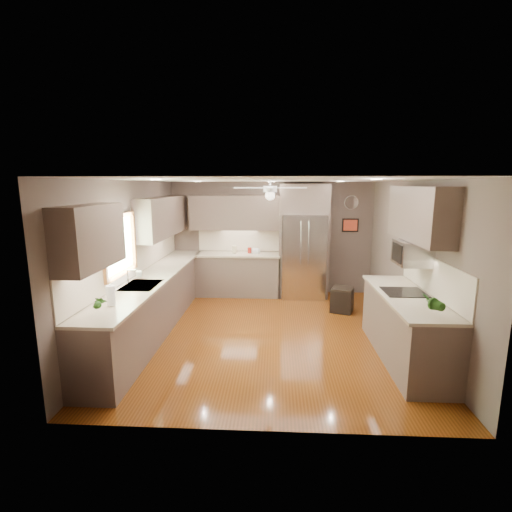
# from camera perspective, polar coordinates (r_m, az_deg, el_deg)

# --- Properties ---
(floor) EXTENTS (5.00, 5.00, 0.00)m
(floor) POSITION_cam_1_polar(r_m,az_deg,el_deg) (6.30, 1.99, -11.79)
(floor) COLOR #53280B
(floor) RESTS_ON ground
(ceiling) EXTENTS (5.00, 5.00, 0.00)m
(ceiling) POSITION_cam_1_polar(r_m,az_deg,el_deg) (5.82, 2.16, 11.60)
(ceiling) COLOR white
(ceiling) RESTS_ON ground
(wall_back) EXTENTS (4.50, 0.00, 4.50)m
(wall_back) POSITION_cam_1_polar(r_m,az_deg,el_deg) (8.40, 2.37, 2.80)
(wall_back) COLOR brown
(wall_back) RESTS_ON ground
(wall_front) EXTENTS (4.50, 0.00, 4.50)m
(wall_front) POSITION_cam_1_polar(r_m,az_deg,el_deg) (3.52, 1.35, -8.64)
(wall_front) COLOR brown
(wall_front) RESTS_ON ground
(wall_left) EXTENTS (0.00, 5.00, 5.00)m
(wall_left) POSITION_cam_1_polar(r_m,az_deg,el_deg) (6.38, -18.59, -0.33)
(wall_left) COLOR brown
(wall_left) RESTS_ON ground
(wall_right) EXTENTS (0.00, 5.00, 5.00)m
(wall_right) POSITION_cam_1_polar(r_m,az_deg,el_deg) (6.31, 22.96, -0.74)
(wall_right) COLOR brown
(wall_right) RESTS_ON ground
(canister_c) EXTENTS (0.13, 0.13, 0.16)m
(canister_c) POSITION_cam_1_polar(r_m,az_deg,el_deg) (8.19, -3.36, 1.03)
(canister_c) COLOR beige
(canister_c) RESTS_ON back_run
(canister_d) EXTENTS (0.09, 0.09, 0.13)m
(canister_d) POSITION_cam_1_polar(r_m,az_deg,el_deg) (8.21, -1.00, 0.87)
(canister_d) COLOR maroon
(canister_d) RESTS_ON back_run
(soap_bottle) EXTENTS (0.11, 0.11, 0.19)m
(soap_bottle) POSITION_cam_1_polar(r_m,az_deg,el_deg) (6.24, -17.51, -2.55)
(soap_bottle) COLOR white
(soap_bottle) RESTS_ON left_run
(potted_plant_left) EXTENTS (0.16, 0.13, 0.28)m
(potted_plant_left) POSITION_cam_1_polar(r_m,az_deg,el_deg) (4.69, -23.20, -6.68)
(potted_plant_left) COLOR #235317
(potted_plant_left) RESTS_ON left_run
(potted_plant_right) EXTENTS (0.22, 0.21, 0.33)m
(potted_plant_right) POSITION_cam_1_polar(r_m,az_deg,el_deg) (4.71, 25.56, -6.50)
(potted_plant_right) COLOR #235317
(potted_plant_right) RESTS_ON right_run
(bowl) EXTENTS (0.24, 0.24, 0.05)m
(bowl) POSITION_cam_1_polar(r_m,az_deg,el_deg) (8.17, -0.04, 0.56)
(bowl) COLOR beige
(bowl) RESTS_ON back_run
(left_run) EXTENTS (0.65, 4.70, 1.45)m
(left_run) POSITION_cam_1_polar(r_m,az_deg,el_deg) (6.60, -15.30, -6.64)
(left_run) COLOR brown
(left_run) RESTS_ON ground
(back_run) EXTENTS (1.85, 0.65, 1.45)m
(back_run) POSITION_cam_1_polar(r_m,az_deg,el_deg) (8.29, -2.72, -2.70)
(back_run) COLOR brown
(back_run) RESTS_ON ground
(uppers) EXTENTS (4.50, 4.70, 0.95)m
(uppers) POSITION_cam_1_polar(r_m,az_deg,el_deg) (6.60, -4.26, 6.02)
(uppers) COLOR brown
(uppers) RESTS_ON wall_left
(window) EXTENTS (0.05, 1.12, 0.92)m
(window) POSITION_cam_1_polar(r_m,az_deg,el_deg) (5.86, -20.27, 1.60)
(window) COLOR #BFF2B2
(window) RESTS_ON wall_left
(sink) EXTENTS (0.50, 0.70, 0.32)m
(sink) POSITION_cam_1_polar(r_m,az_deg,el_deg) (5.89, -17.27, -4.58)
(sink) COLOR silver
(sink) RESTS_ON left_run
(refrigerator) EXTENTS (1.06, 0.75, 2.45)m
(refrigerator) POSITION_cam_1_polar(r_m,az_deg,el_deg) (8.09, 7.30, 1.98)
(refrigerator) COLOR silver
(refrigerator) RESTS_ON ground
(right_run) EXTENTS (0.70, 2.20, 1.45)m
(right_run) POSITION_cam_1_polar(r_m,az_deg,el_deg) (5.68, 22.03, -9.93)
(right_run) COLOR brown
(right_run) RESTS_ON ground
(microwave) EXTENTS (0.43, 0.55, 0.34)m
(microwave) POSITION_cam_1_polar(r_m,az_deg,el_deg) (5.69, 22.85, 0.44)
(microwave) COLOR silver
(microwave) RESTS_ON wall_right
(ceiling_fan) EXTENTS (1.18, 1.18, 0.32)m
(ceiling_fan) POSITION_cam_1_polar(r_m,az_deg,el_deg) (6.12, 2.19, 9.98)
(ceiling_fan) COLOR white
(ceiling_fan) RESTS_ON ceiling
(recessed_lights) EXTENTS (2.84, 3.14, 0.01)m
(recessed_lights) POSITION_cam_1_polar(r_m,az_deg,el_deg) (6.22, 1.84, 11.49)
(recessed_lights) COLOR white
(recessed_lights) RESTS_ON ceiling
(wall_clock) EXTENTS (0.30, 0.03, 0.30)m
(wall_clock) POSITION_cam_1_polar(r_m,az_deg,el_deg) (8.47, 14.45, 7.98)
(wall_clock) COLOR white
(wall_clock) RESTS_ON wall_back
(framed_print) EXTENTS (0.36, 0.03, 0.30)m
(framed_print) POSITION_cam_1_polar(r_m,az_deg,el_deg) (8.50, 14.30, 4.61)
(framed_print) COLOR black
(framed_print) RESTS_ON wall_back
(stool) EXTENTS (0.50, 0.50, 0.47)m
(stool) POSITION_cam_1_polar(r_m,az_deg,el_deg) (7.42, 13.10, -6.56)
(stool) COLOR black
(stool) RESTS_ON ground
(paper_towel) EXTENTS (0.11, 0.11, 0.27)m
(paper_towel) POSITION_cam_1_polar(r_m,az_deg,el_deg) (4.95, -21.45, -5.65)
(paper_towel) COLOR white
(paper_towel) RESTS_ON left_run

